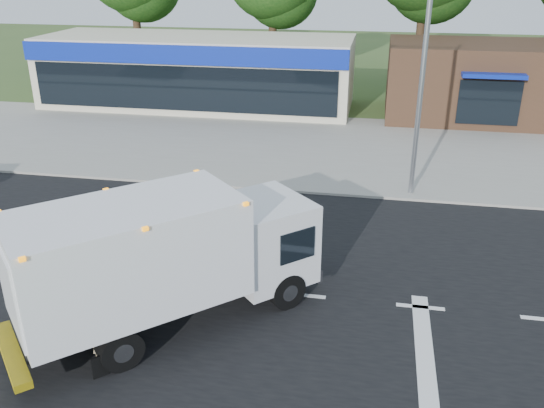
# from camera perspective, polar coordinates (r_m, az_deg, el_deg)

# --- Properties ---
(ground) EXTENTS (120.00, 120.00, 0.00)m
(ground) POSITION_cam_1_polar(r_m,az_deg,el_deg) (15.26, 3.06, -9.06)
(ground) COLOR #385123
(ground) RESTS_ON ground
(road_asphalt) EXTENTS (60.00, 14.00, 0.02)m
(road_asphalt) POSITION_cam_1_polar(r_m,az_deg,el_deg) (15.26, 3.06, -9.04)
(road_asphalt) COLOR black
(road_asphalt) RESTS_ON ground
(sidewalk) EXTENTS (60.00, 2.40, 0.12)m
(sidewalk) POSITION_cam_1_polar(r_m,az_deg,el_deg) (22.57, 5.88, 2.10)
(sidewalk) COLOR gray
(sidewalk) RESTS_ON ground
(parking_apron) EXTENTS (60.00, 9.00, 0.02)m
(parking_apron) POSITION_cam_1_polar(r_m,az_deg,el_deg) (28.06, 6.94, 6.19)
(parking_apron) COLOR gray
(parking_apron) RESTS_ON ground
(lane_markings) EXTENTS (55.20, 7.00, 0.01)m
(lane_markings) POSITION_cam_1_polar(r_m,az_deg,el_deg) (14.05, 7.90, -12.36)
(lane_markings) COLOR silver
(lane_markings) RESTS_ON road_asphalt
(ems_box_truck) EXTENTS (6.93, 6.73, 3.28)m
(ems_box_truck) POSITION_cam_1_polar(r_m,az_deg,el_deg) (13.45, -10.63, -4.91)
(ems_box_truck) COLOR black
(ems_box_truck) RESTS_ON ground
(emergency_worker) EXTENTS (0.66, 0.69, 1.69)m
(emergency_worker) POSITION_cam_1_polar(r_m,az_deg,el_deg) (13.09, -16.54, -11.80)
(emergency_worker) COLOR tan
(emergency_worker) RESTS_ON ground
(retail_strip_mall) EXTENTS (18.00, 6.20, 4.00)m
(retail_strip_mall) POSITION_cam_1_polar(r_m,az_deg,el_deg) (34.95, -7.40, 12.92)
(retail_strip_mall) COLOR beige
(retail_strip_mall) RESTS_ON ground
(brown_storefront) EXTENTS (10.00, 6.70, 4.00)m
(brown_storefront) POSITION_cam_1_polar(r_m,az_deg,el_deg) (33.80, 20.03, 11.38)
(brown_storefront) COLOR #382316
(brown_storefront) RESTS_ON ground
(traffic_signal_pole) EXTENTS (3.51, 0.25, 8.00)m
(traffic_signal_pole) POSITION_cam_1_polar(r_m,az_deg,el_deg) (20.68, 12.98, 13.69)
(traffic_signal_pole) COLOR gray
(traffic_signal_pole) RESTS_ON ground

